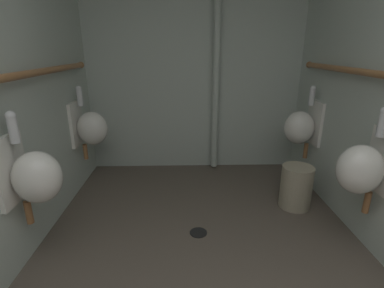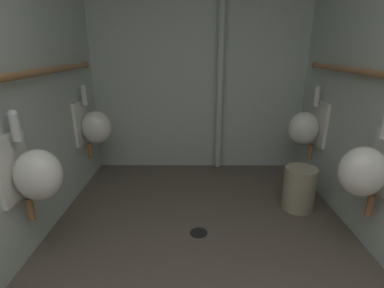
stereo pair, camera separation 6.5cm
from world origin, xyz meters
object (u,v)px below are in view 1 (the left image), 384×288
(floor_drain, at_px, (198,232))
(waste_bin, at_px, (296,187))
(urinal_left_mid, at_px, (34,176))
(urinal_right_mid, at_px, (363,168))
(standpipe_back_wall, at_px, (217,52))
(urinal_right_far, at_px, (301,126))
(urinal_left_far, at_px, (90,127))

(floor_drain, bearing_deg, waste_bin, 22.89)
(urinal_left_mid, bearing_deg, floor_drain, 14.67)
(urinal_right_mid, distance_m, floor_drain, 1.28)
(waste_bin, bearing_deg, urinal_left_mid, -161.41)
(urinal_right_mid, distance_m, standpipe_back_wall, 1.87)
(urinal_right_mid, xyz_separation_m, urinal_right_far, (0.00, 1.06, 0.00))
(standpipe_back_wall, height_order, waste_bin, standpipe_back_wall)
(urinal_left_mid, relative_size, urinal_left_far, 1.00)
(standpipe_back_wall, relative_size, floor_drain, 19.01)
(urinal_right_far, height_order, standpipe_back_wall, standpipe_back_wall)
(urinal_left_far, bearing_deg, urinal_right_mid, -27.05)
(urinal_right_far, xyz_separation_m, standpipe_back_wall, (-0.83, 0.46, 0.71))
(urinal_right_mid, bearing_deg, standpipe_back_wall, 118.66)
(waste_bin, bearing_deg, urinal_right_far, 69.16)
(urinal_right_far, bearing_deg, urinal_right_mid, -90.00)
(urinal_left_far, xyz_separation_m, urinal_right_far, (2.14, -0.03, 0.00))
(urinal_left_mid, relative_size, urinal_right_far, 1.00)
(standpipe_back_wall, bearing_deg, urinal_left_far, -161.81)
(urinal_left_mid, height_order, urinal_right_far, same)
(urinal_left_far, relative_size, urinal_right_far, 1.00)
(urinal_left_mid, height_order, urinal_right_mid, same)
(urinal_left_far, distance_m, urinal_right_far, 2.14)
(urinal_left_far, bearing_deg, standpipe_back_wall, 18.19)
(urinal_left_mid, height_order, standpipe_back_wall, standpipe_back_wall)
(urinal_right_far, distance_m, standpipe_back_wall, 1.19)
(urinal_left_far, relative_size, floor_drain, 5.39)
(urinal_left_mid, bearing_deg, urinal_left_far, 90.00)
(urinal_left_mid, relative_size, waste_bin, 1.91)
(urinal_left_mid, xyz_separation_m, urinal_right_far, (2.14, 1.12, 0.00))
(standpipe_back_wall, xyz_separation_m, floor_drain, (-0.25, -1.31, -1.35))
(standpipe_back_wall, bearing_deg, waste_bin, -54.53)
(urinal_left_far, distance_m, standpipe_back_wall, 1.55)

